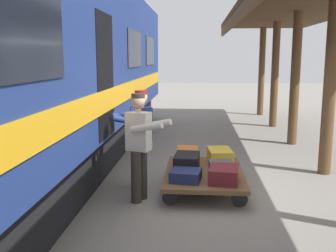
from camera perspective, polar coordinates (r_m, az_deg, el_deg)
name	(u,v)px	position (r m, az deg, el deg)	size (l,w,h in m)	color
ground_plane	(236,194)	(6.71, 9.84, -9.77)	(60.00, 60.00, 0.00)	gray
train_car	(16,69)	(6.97, -21.27, 7.75)	(3.02, 16.97, 4.00)	navy
luggage_cart	(204,174)	(6.83, 5.26, -6.93)	(1.33, 1.99, 0.31)	brown
suitcase_navy_fabric	(186,175)	(6.26, 2.60, -7.19)	(0.46, 0.44, 0.17)	navy
suitcase_black_hardshell	(187,163)	(6.77, 2.75, -5.35)	(0.41, 0.62, 0.29)	black
suitcase_orange_carryall	(188,156)	(7.31, 2.87, -4.33)	(0.39, 0.61, 0.27)	#CC6B23
suitcase_maroon_trunk	(224,174)	(6.27, 8.11, -6.98)	(0.44, 0.59, 0.23)	maroon
suitcase_yellow_case	(220,156)	(7.32, 7.56, -4.38)	(0.41, 0.61, 0.27)	gold
suitcase_slate_roller	(222,167)	(6.80, 7.80, -5.95)	(0.40, 0.47, 0.16)	#4C515B
porter_in_overalls	(140,136)	(6.68, -4.05, -1.50)	(0.72, 0.54, 1.70)	navy
porter_by_door	(140,144)	(6.10, -4.11, -2.58)	(0.73, 0.57, 1.70)	#332D28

